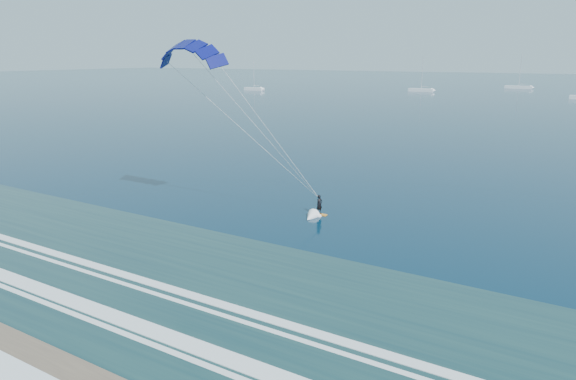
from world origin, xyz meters
The scene contains 5 objects.
ground centered at (0.00, 0.00, 0.00)m, with size 900.00×900.00×0.00m, color #072A3F.
kitesurfer_rig centered at (-2.93, 24.10, 8.03)m, with size 14.31×7.82×15.69m.
sailboat_0 centered at (-98.31, 161.51, 0.68)m, with size 8.35×2.40×11.41m.
sailboat_1 centered at (-38.73, 189.28, 0.69)m, with size 9.67×2.40×13.15m.
sailboat_2 centered at (-9.13, 229.74, 0.70)m, with size 10.80×2.40×14.28m.
Camera 1 is at (21.46, -10.70, 13.34)m, focal length 32.00 mm.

